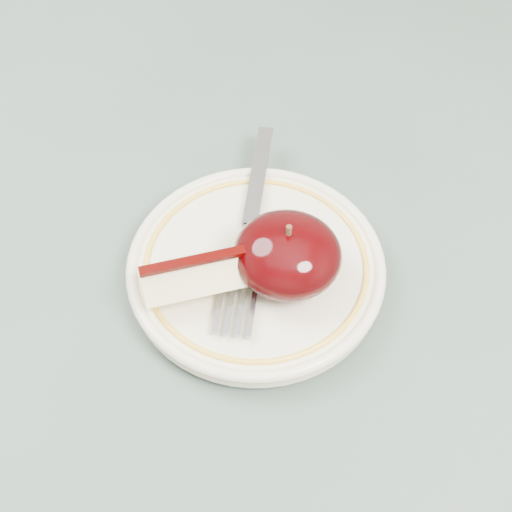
% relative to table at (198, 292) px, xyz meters
% --- Properties ---
extents(table, '(0.90, 0.90, 0.75)m').
position_rel_table_xyz_m(table, '(0.00, 0.00, 0.00)').
color(table, brown).
rests_on(table, ground).
extents(plate, '(0.19, 0.19, 0.02)m').
position_rel_table_xyz_m(plate, '(0.06, -0.03, 0.10)').
color(plate, '#EBE3C5').
rests_on(plate, table).
extents(apple_half, '(0.08, 0.07, 0.06)m').
position_rel_table_xyz_m(apple_half, '(0.08, -0.04, 0.13)').
color(apple_half, black).
rests_on(apple_half, plate).
extents(apple_wedge, '(0.09, 0.07, 0.04)m').
position_rel_table_xyz_m(apple_wedge, '(0.02, -0.06, 0.12)').
color(apple_wedge, '#F8ECB7').
rests_on(apple_wedge, plate).
extents(fork, '(0.03, 0.20, 0.00)m').
position_rel_table_xyz_m(fork, '(0.05, -0.01, 0.11)').
color(fork, gray).
rests_on(fork, plate).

